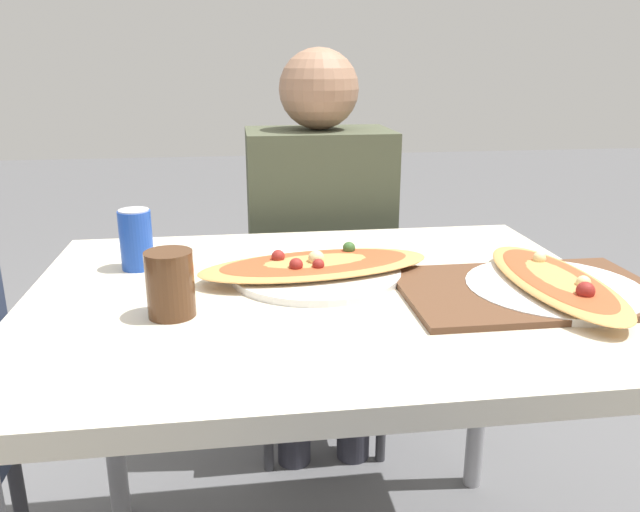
# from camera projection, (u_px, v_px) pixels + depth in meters

# --- Properties ---
(dining_table) EXTENTS (1.09, 0.84, 0.76)m
(dining_table) POSITION_uv_depth(u_px,v_px,m) (321.00, 330.00, 1.19)
(dining_table) COLOR beige
(dining_table) RESTS_ON ground_plane
(chair_far_seated) EXTENTS (0.40, 0.40, 0.93)m
(chair_far_seated) POSITION_uv_depth(u_px,v_px,m) (314.00, 277.00, 1.97)
(chair_far_seated) COLOR #2D3851
(chair_far_seated) RESTS_ON ground_plane
(person_seated) EXTENTS (0.40, 0.29, 1.20)m
(person_seated) POSITION_uv_depth(u_px,v_px,m) (319.00, 226.00, 1.80)
(person_seated) COLOR #2D2D38
(person_seated) RESTS_ON ground_plane
(pizza_main) EXTENTS (0.49, 0.34, 0.06)m
(pizza_main) POSITION_uv_depth(u_px,v_px,m) (316.00, 268.00, 1.24)
(pizza_main) COLOR white
(pizza_main) RESTS_ON dining_table
(soda_can) EXTENTS (0.07, 0.07, 0.12)m
(soda_can) POSITION_uv_depth(u_px,v_px,m) (136.00, 239.00, 1.28)
(soda_can) COLOR #1E47B2
(soda_can) RESTS_ON dining_table
(drink_glass) EXTENTS (0.08, 0.08, 0.11)m
(drink_glass) POSITION_uv_depth(u_px,v_px,m) (170.00, 284.00, 1.04)
(drink_glass) COLOR #4C2D19
(drink_glass) RESTS_ON dining_table
(serving_tray) EXTENTS (0.47, 0.31, 0.01)m
(serving_tray) POSITION_uv_depth(u_px,v_px,m) (530.00, 291.00, 1.15)
(serving_tray) COLOR brown
(serving_tray) RESTS_ON dining_table
(pizza_second) EXTENTS (0.32, 0.44, 0.06)m
(pizza_second) POSITION_uv_depth(u_px,v_px,m) (555.00, 284.00, 1.15)
(pizza_second) COLOR white
(pizza_second) RESTS_ON dining_table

